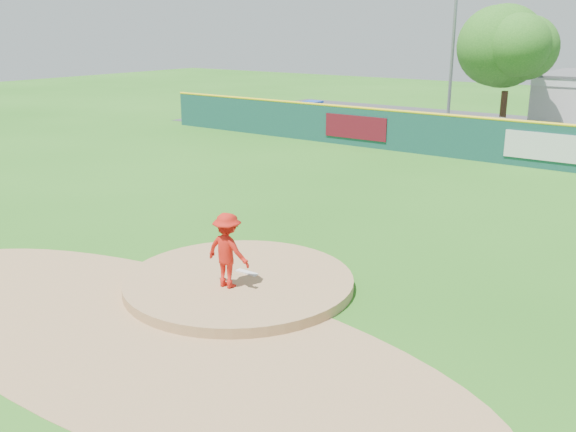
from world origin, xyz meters
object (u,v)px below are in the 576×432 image
Objects in this scene: pitcher at (228,250)px; playground_slide at (312,113)px; van at (497,131)px; light_pole_left at (454,26)px; deciduous_tree at (508,54)px.

playground_slide is at bearing -61.71° from pitcher.
van is 0.46× the size of light_pole_left.
deciduous_tree is 0.67× the size of light_pole_left.
van is 4.44m from deciduous_tree.
deciduous_tree is (11.06, 2.56, 3.77)m from playground_slide.
deciduous_tree reaches higher than playground_slide.
light_pole_left is at bearing 153.43° from deciduous_tree.
playground_slide is (-13.23, 23.00, -0.34)m from pitcher.
light_pole_left is (-4.48, 4.18, 5.33)m from van.
deciduous_tree is 4.72m from light_pole_left.
playground_slide is 0.26× the size of light_pole_left.
pitcher is 28.67m from light_pole_left.
light_pole_left reaches higher than playground_slide.
deciduous_tree reaches higher than van.
playground_slide is 9.92m from light_pole_left.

